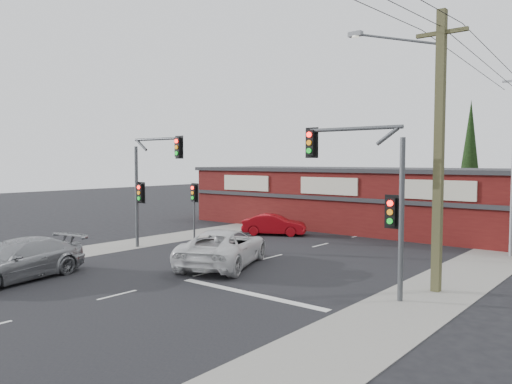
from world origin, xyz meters
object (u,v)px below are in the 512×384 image
Objects in this scene: shop_building at (371,198)px; red_sedan at (274,225)px; utility_pole at (435,142)px; white_suv at (224,247)px; silver_suv at (17,260)px.

red_sedan is at bearing -116.69° from shop_building.
white_suv is at bearing -169.96° from utility_pole.
shop_building is (3.37, 6.70, 1.48)m from red_sedan.
red_sedan is (0.59, 16.04, -0.14)m from silver_suv.
utility_pole is (9.36, -14.00, 3.26)m from shop_building.
red_sedan is 15.42m from utility_pole.
utility_pole is at bearing 24.07° from silver_suv.
utility_pole reaches higher than white_suv.
shop_building is (-0.50, 15.57, 1.30)m from white_suv.
silver_suv is at bearing -146.72° from utility_pole.
white_suv is 8.45m from silver_suv.
shop_building is at bearing -111.61° from white_suv.
white_suv is 15.63m from shop_building.
shop_building is 2.73× the size of utility_pole.
utility_pole is at bearing -147.83° from red_sedan.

